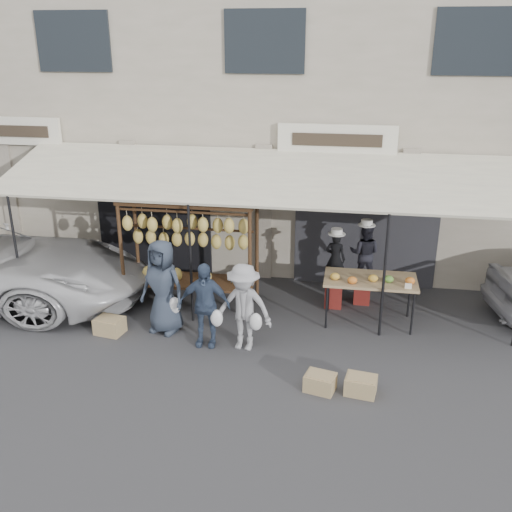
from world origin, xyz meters
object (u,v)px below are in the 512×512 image
Objects in this scene: customer_left at (163,287)px; crate_far at (110,326)px; vendor_right at (365,253)px; produce_table at (371,281)px; crate_near_b at (361,385)px; vendor_left at (335,259)px; banana_rack at (189,233)px; crate_near_a at (320,382)px; customer_right at (244,307)px; customer_mid at (205,305)px.

customer_left reaches higher than crate_far.
customer_left reaches higher than vendor_right.
customer_left reaches higher than produce_table.
customer_left is (-3.69, -0.92, 0.01)m from produce_table.
vendor_left is at bearing 100.27° from crate_near_b.
banana_rack is at bearing 143.71° from crate_near_b.
produce_table reaches higher than crate_near_a.
crate_far is (-1.19, -1.29, -1.42)m from banana_rack.
customer_right is 2.35m from crate_near_b.
vendor_right is 0.71× the size of customer_left.
vendor_left is (-0.68, 0.63, 0.15)m from produce_table.
vendor_left is at bearing 61.34° from customer_right.
customer_left reaches higher than vendor_left.
vendor_right is at bearing 13.48° from banana_rack.
vendor_left is (2.79, 0.54, -0.55)m from banana_rack.
vendor_left reaches higher than crate_near_a.
vendor_left reaches higher than customer_right.
crate_far reaches higher than crate_near_b.
vendor_right reaches higher than produce_table.
crate_far is (-1.83, 0.09, -0.62)m from customer_mid.
customer_left is 3.56× the size of crate_far.
crate_far is (-4.66, -1.20, -0.72)m from produce_table.
customer_mid is (0.86, -0.36, -0.11)m from customer_left.
customer_left is 3.37m from crate_near_a.
customer_mid reaches higher than crate_far.
crate_far is at bearing 34.23° from vendor_right.
customer_mid is at bearing -2.79° from crate_far.
customer_right is 3.16× the size of crate_far.
vendor_right is at bearing 24.76° from crate_far.
customer_right is (1.33, -1.40, -0.79)m from banana_rack.
banana_rack reaches higher than customer_right.
crate_near_b is at bearing -93.32° from produce_table.
crate_far is (-2.52, 0.11, -0.63)m from customer_right.
produce_table is 3.81m from customer_left.
banana_rack reaches higher than crate_near_b.
customer_left reaches higher than customer_right.
produce_table is at bearing 14.44° from crate_far.
vendor_left is at bearing 39.97° from customer_mid.
vendor_right reaches higher than customer_mid.
crate_near_b is at bearing 1.93° from crate_near_a.
customer_right is at bearing -3.51° from customer_mid.
vendor_right reaches higher than crate_near_b.
produce_table is 1.09× the size of customer_right.
customer_mid is at bearing -155.53° from produce_table.
customer_left reaches higher than crate_near_a.
banana_rack is 1.67× the size of customer_right.
customer_right is (-1.46, -1.94, -0.24)m from vendor_left.
vendor_right is 3.01m from customer_right.
customer_mid is 2.97m from crate_near_b.
customer_left is at bearing 36.42° from vendor_right.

